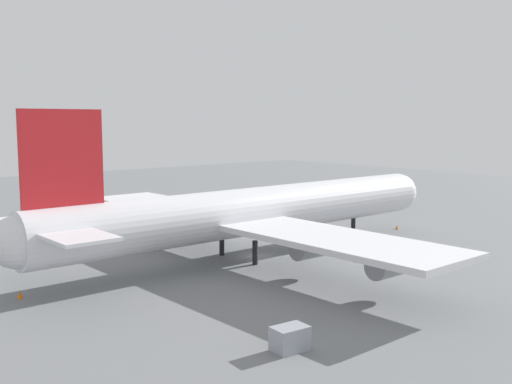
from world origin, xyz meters
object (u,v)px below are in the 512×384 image
Objects in this scene: catering_truck at (278,214)px; safety_cone_nose at (397,227)px; cargo_airplane at (254,212)px; safety_cone_tail at (20,295)px; cargo_container_fore at (290,338)px.

safety_cone_nose is (8.68, -20.51, -0.68)m from catering_truck.
catering_truck is at bearing 40.74° from cargo_airplane.
catering_truck reaches higher than safety_cone_tail.
cargo_airplane is 14.10× the size of catering_truck.
cargo_container_fore is (-42.78, -47.30, -0.05)m from catering_truck.
safety_cone_nose is 0.87× the size of safety_cone_tail.
cargo_airplane is 33.95m from cargo_container_fore.
cargo_container_fore is at bearing -67.92° from safety_cone_tail.
cargo_container_fore is (-19.53, -27.28, -5.21)m from cargo_airplane.
catering_truck is at bearing 18.88° from safety_cone_tail.
catering_truck is (23.25, 20.02, -5.16)m from cargo_airplane.
catering_truck is 63.77m from cargo_container_fore.
catering_truck is 22.28m from safety_cone_nose.
safety_cone_tail is at bearing -161.12° from catering_truck.
safety_cone_tail is (-31.17, 1.41, -5.78)m from cargo_airplane.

